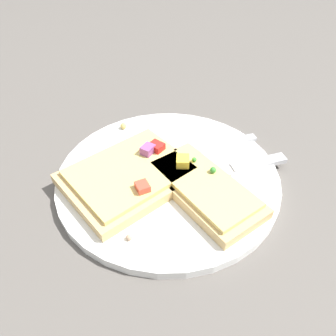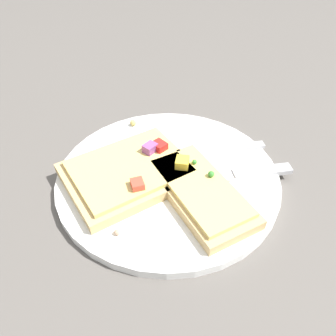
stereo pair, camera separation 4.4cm
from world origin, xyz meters
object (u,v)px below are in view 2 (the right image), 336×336
at_px(pizza_slice_corner, 200,190).
at_px(knife, 227,176).
at_px(pizza_slice_main, 129,171).
at_px(fork, 180,154).
at_px(plate, 168,177).

bearing_deg(pizza_slice_corner, knife, 102.91).
xyz_separation_m(pizza_slice_main, pizza_slice_corner, (-0.07, 0.07, -0.00)).
xyz_separation_m(fork, pizza_slice_main, (0.08, 0.02, 0.01)).
xyz_separation_m(knife, pizza_slice_main, (0.12, -0.05, 0.01)).
relative_size(plate, knife, 1.41).
xyz_separation_m(knife, pizza_slice_corner, (0.05, 0.02, 0.01)).
height_order(plate, fork, fork).
relative_size(plate, pizza_slice_main, 1.67).
distance_m(fork, knife, 0.08).
height_order(pizza_slice_main, pizza_slice_corner, same).
height_order(plate, pizza_slice_corner, pizza_slice_corner).
relative_size(fork, pizza_slice_main, 1.26).
bearing_deg(fork, plate, 54.76).
bearing_deg(fork, pizza_slice_corner, 94.88).
bearing_deg(plate, fork, -136.77).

